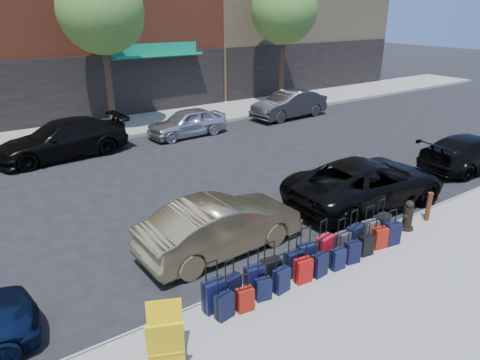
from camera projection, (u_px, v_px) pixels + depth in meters
ground at (202, 201)px, 13.35m from camera, size 120.00×120.00×0.00m
sidewalk_near at (368, 313)px, 8.35m from camera, size 60.00×4.00×0.15m
sidewalk_far at (101, 130)px, 20.97m from camera, size 60.00×4.00×0.15m
curb_near at (298, 265)px, 9.89m from camera, size 60.00×0.08×0.15m
curb_far at (115, 139)px, 19.43m from camera, size 60.00×0.08×0.15m
tree_center at (104, 13)px, 18.94m from camera, size 3.80×3.80×7.27m
tree_right at (286, 12)px, 24.45m from camera, size 3.80×3.80×7.27m
suitcase_front_0 at (214, 295)px, 8.20m from camera, size 0.44×0.25×1.06m
suitcase_front_1 at (232, 288)px, 8.49m from camera, size 0.40×0.26×0.91m
suitcase_front_2 at (254, 279)px, 8.72m from camera, size 0.44×0.28×0.99m
suitcase_front_3 at (271, 272)px, 8.95m from camera, size 0.44×0.27×1.00m
suitcase_front_4 at (294, 263)px, 9.29m from camera, size 0.40×0.22×0.95m
suitcase_front_5 at (306, 256)px, 9.50m from camera, size 0.46×0.29×1.03m
suitcase_front_6 at (324, 249)px, 9.79m from camera, size 0.47×0.32×1.05m
suitcase_front_7 at (342, 244)px, 10.08m from camera, size 0.39×0.22×0.93m
suitcase_front_8 at (354, 238)px, 10.25m from camera, size 0.47×0.30×1.05m
suitcase_front_9 at (370, 233)px, 10.51m from camera, size 0.45×0.28×1.02m
suitcase_front_10 at (381, 227)px, 10.75m from camera, size 0.47×0.30×1.08m
suitcase_back_0 at (224, 306)px, 8.02m from camera, size 0.38×0.26×0.85m
suitcase_back_1 at (245, 299)px, 8.22m from camera, size 0.35×0.23×0.79m
suitcase_back_2 at (263, 289)px, 8.54m from camera, size 0.35×0.25×0.77m
suitcase_back_3 at (281, 280)px, 8.78m from camera, size 0.38×0.25×0.85m
suitcase_back_4 at (303, 270)px, 9.08m from camera, size 0.39×0.26×0.89m
suitcase_back_5 at (320, 265)px, 9.30m from camera, size 0.38×0.24×0.86m
suitcase_back_6 at (338, 259)px, 9.54m from camera, size 0.35×0.22×0.80m
suitcase_back_7 at (352, 252)px, 9.78m from camera, size 0.39×0.27×0.85m
suitcase_back_8 at (366, 245)px, 10.09m from camera, size 0.36×0.24×0.80m
suitcase_back_9 at (380, 238)px, 10.38m from camera, size 0.40×0.28×0.86m
suitcase_back_10 at (392, 234)px, 10.54m from camera, size 0.42×0.29×0.92m
fire_hydrant at (408, 216)px, 11.23m from camera, size 0.42×0.37×0.82m
bollard at (429, 206)px, 11.70m from camera, size 0.15×0.15×0.81m
display_rack at (166, 339)px, 6.86m from camera, size 0.79×0.82×1.04m
car_near_1 at (221, 226)px, 10.40m from camera, size 4.23×1.64×1.37m
car_near_2 at (367, 182)px, 12.88m from camera, size 5.33×2.70×1.45m
car_near_3 at (472, 152)px, 15.82m from camera, size 4.63×2.32×1.29m
car_far_1 at (63, 139)px, 17.08m from camera, size 5.26×2.47×1.48m
car_far_2 at (187, 122)px, 19.98m from camera, size 3.85×1.68×1.29m
car_far_3 at (289, 104)px, 23.33m from camera, size 4.55×1.82×1.47m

